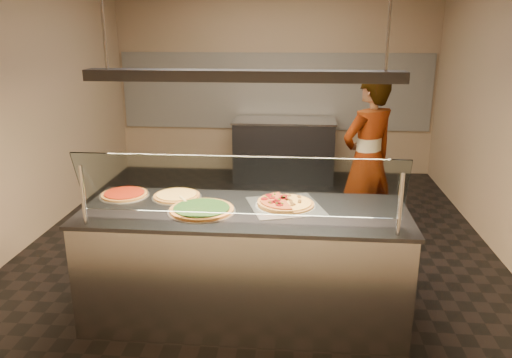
# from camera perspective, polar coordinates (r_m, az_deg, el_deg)

# --- Properties ---
(ground) EXTENTS (5.00, 6.00, 0.02)m
(ground) POSITION_cam_1_polar(r_m,az_deg,el_deg) (5.50, 0.28, -7.66)
(ground) COLOR black
(ground) RESTS_ON ground
(wall_back) EXTENTS (5.00, 0.02, 3.00)m
(wall_back) POSITION_cam_1_polar(r_m,az_deg,el_deg) (8.04, 2.16, 11.41)
(wall_back) COLOR tan
(wall_back) RESTS_ON ground
(wall_front) EXTENTS (5.00, 0.02, 3.00)m
(wall_front) POSITION_cam_1_polar(r_m,az_deg,el_deg) (2.16, -6.50, -4.45)
(wall_front) COLOR tan
(wall_front) RESTS_ON ground
(wall_left) EXTENTS (0.02, 6.00, 3.00)m
(wall_left) POSITION_cam_1_polar(r_m,az_deg,el_deg) (5.83, -25.35, 7.66)
(wall_left) COLOR tan
(wall_left) RESTS_ON ground
(tile_band) EXTENTS (4.90, 0.02, 1.20)m
(tile_band) POSITION_cam_1_polar(r_m,az_deg,el_deg) (8.03, 2.13, 9.97)
(tile_band) COLOR silver
(tile_band) RESTS_ON wall_back
(serving_counter) EXTENTS (2.53, 0.94, 0.93)m
(serving_counter) POSITION_cam_1_polar(r_m,az_deg,el_deg) (4.06, -1.33, -9.63)
(serving_counter) COLOR #B7B7BC
(serving_counter) RESTS_ON ground
(sneeze_guard) EXTENTS (2.29, 0.18, 0.54)m
(sneeze_guard) POSITION_cam_1_polar(r_m,az_deg,el_deg) (3.45, -2.06, -0.88)
(sneeze_guard) COLOR #B7B7BC
(sneeze_guard) RESTS_ON serving_counter
(perforated_tray) EXTENTS (0.67, 0.67, 0.01)m
(perforated_tray) POSITION_cam_1_polar(r_m,az_deg,el_deg) (3.94, 3.38, -3.02)
(perforated_tray) COLOR silver
(perforated_tray) RESTS_ON serving_counter
(half_pizza_pepperoni) EXTENTS (0.34, 0.49, 0.05)m
(half_pizza_pepperoni) POSITION_cam_1_polar(r_m,az_deg,el_deg) (3.94, 1.84, -2.59)
(half_pizza_pepperoni) COLOR brown
(half_pizza_pepperoni) RESTS_ON perforated_tray
(half_pizza_sausage) EXTENTS (0.34, 0.49, 0.04)m
(half_pizza_sausage) POSITION_cam_1_polar(r_m,az_deg,el_deg) (3.94, 4.92, -2.77)
(half_pizza_sausage) COLOR brown
(half_pizza_sausage) RESTS_ON perforated_tray
(pizza_spinach) EXTENTS (0.52, 0.52, 0.03)m
(pizza_spinach) POSITION_cam_1_polar(r_m,az_deg,el_deg) (3.85, -6.22, -3.45)
(pizza_spinach) COLOR silver
(pizza_spinach) RESTS_ON serving_counter
(pizza_cheese) EXTENTS (0.41, 0.41, 0.03)m
(pizza_cheese) POSITION_cam_1_polar(r_m,az_deg,el_deg) (4.19, -9.03, -1.86)
(pizza_cheese) COLOR silver
(pizza_cheese) RESTS_ON serving_counter
(pizza_tomato) EXTENTS (0.41, 0.41, 0.03)m
(pizza_tomato) POSITION_cam_1_polar(r_m,az_deg,el_deg) (4.32, -14.79, -1.65)
(pizza_tomato) COLOR silver
(pizza_tomato) RESTS_ON serving_counter
(pizza_spatula) EXTENTS (0.27, 0.19, 0.02)m
(pizza_spatula) POSITION_cam_1_polar(r_m,az_deg,el_deg) (4.02, -7.60, -2.42)
(pizza_spatula) COLOR #B7B7BC
(pizza_spatula) RESTS_ON pizza_spinach
(prep_table) EXTENTS (1.56, 0.74, 0.93)m
(prep_table) POSITION_cam_1_polar(r_m,az_deg,el_deg) (7.75, 3.21, 3.42)
(prep_table) COLOR #343439
(prep_table) RESTS_ON ground
(worker) EXTENTS (0.80, 0.75, 1.84)m
(worker) POSITION_cam_1_polar(r_m,az_deg,el_deg) (5.48, 12.64, 2.15)
(worker) COLOR black
(worker) RESTS_ON ground
(heat_lamp_housing) EXTENTS (2.30, 0.18, 0.08)m
(heat_lamp_housing) POSITION_cam_1_polar(r_m,az_deg,el_deg) (3.64, -1.49, 11.72)
(heat_lamp_housing) COLOR #343439
(heat_lamp_housing) RESTS_ON ceiling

